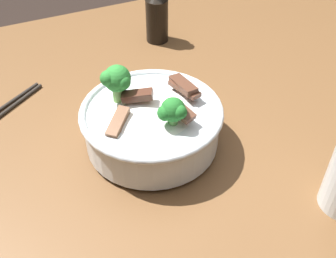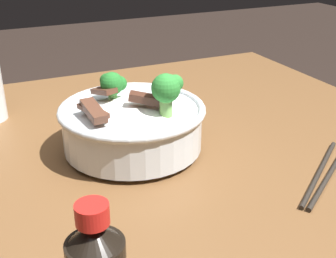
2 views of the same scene
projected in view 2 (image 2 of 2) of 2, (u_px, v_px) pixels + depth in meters
name	position (u px, v px, depth m)	size (l,w,h in m)	color
dining_table	(94.00, 252.00, 0.71)	(1.24, 0.98, 0.81)	brown
rice_bowl	(133.00, 123.00, 0.71)	(0.23, 0.23, 0.14)	silver
chopsticks_pair	(324.00, 173.00, 0.66)	(0.19, 0.14, 0.01)	#28231E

